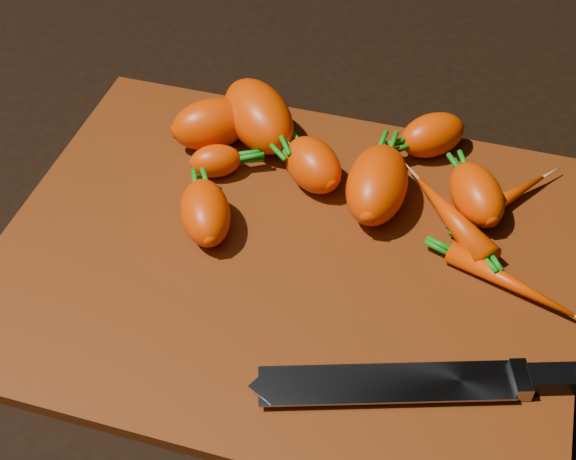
# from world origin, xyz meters

# --- Properties ---
(ground) EXTENTS (2.00, 2.00, 0.01)m
(ground) POSITION_xyz_m (0.00, 0.00, -0.01)
(ground) COLOR black
(cutting_board) EXTENTS (0.50, 0.40, 0.01)m
(cutting_board) POSITION_xyz_m (0.00, 0.00, 0.01)
(cutting_board) COLOR #6D2C0D
(cutting_board) RESTS_ON ground
(carrot_0) EXTENTS (0.09, 0.09, 0.05)m
(carrot_0) POSITION_xyz_m (-0.11, 0.12, 0.04)
(carrot_0) COLOR #EA3A00
(carrot_0) RESTS_ON cutting_board
(carrot_1) EXTENTS (0.08, 0.08, 0.05)m
(carrot_1) POSITION_xyz_m (0.00, 0.09, 0.04)
(carrot_1) COLOR #EA3A00
(carrot_1) RESTS_ON cutting_board
(carrot_2) EXTENTS (0.11, 0.11, 0.06)m
(carrot_2) POSITION_xyz_m (-0.07, 0.14, 0.04)
(carrot_2) COLOR #EA3A00
(carrot_2) RESTS_ON cutting_board
(carrot_3) EXTENTS (0.06, 0.09, 0.05)m
(carrot_3) POSITION_xyz_m (0.06, 0.08, 0.04)
(carrot_3) COLOR #EA3A00
(carrot_3) RESTS_ON cutting_board
(carrot_4) EXTENTS (0.08, 0.08, 0.04)m
(carrot_4) POSITION_xyz_m (0.10, 0.17, 0.03)
(carrot_4) COLOR #EA3A00
(carrot_4) RESTS_ON cutting_board
(carrot_5) EXTENTS (0.06, 0.05, 0.03)m
(carrot_5) POSITION_xyz_m (-0.09, 0.08, 0.03)
(carrot_5) COLOR #EA3A00
(carrot_5) RESTS_ON cutting_board
(carrot_6) EXTENTS (0.07, 0.09, 0.04)m
(carrot_6) POSITION_xyz_m (0.15, 0.10, 0.03)
(carrot_6) COLOR #EA3A00
(carrot_6) RESTS_ON cutting_board
(carrot_7) EXTENTS (0.08, 0.09, 0.02)m
(carrot_7) POSITION_xyz_m (0.18, 0.11, 0.02)
(carrot_7) COLOR #EA3A00
(carrot_7) RESTS_ON cutting_board
(carrot_8) EXTENTS (0.11, 0.06, 0.02)m
(carrot_8) POSITION_xyz_m (0.19, 0.01, 0.02)
(carrot_8) COLOR #EA3A00
(carrot_8) RESTS_ON cutting_board
(carrot_9) EXTENTS (0.09, 0.10, 0.03)m
(carrot_9) POSITION_xyz_m (0.13, 0.07, 0.03)
(carrot_9) COLOR #EA3A00
(carrot_9) RESTS_ON cutting_board
(carrot_10) EXTENTS (0.07, 0.09, 0.04)m
(carrot_10) POSITION_xyz_m (-0.07, 0.01, 0.03)
(carrot_10) COLOR #EA3A00
(carrot_10) RESTS_ON cutting_board
(knife) EXTENTS (0.30, 0.12, 0.02)m
(knife) POSITION_xyz_m (0.13, -0.11, 0.02)
(knife) COLOR gray
(knife) RESTS_ON cutting_board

